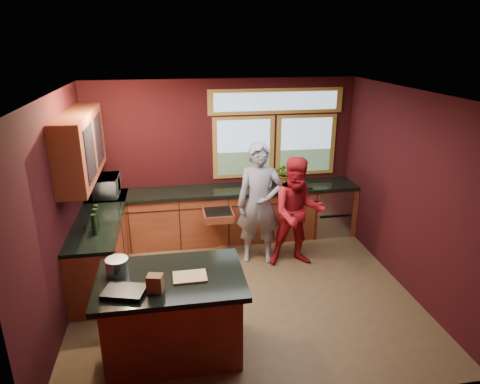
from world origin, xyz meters
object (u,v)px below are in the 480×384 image
object	(u,v)px
person_red	(298,213)
cutting_board	(190,277)
stock_pot	(117,267)
island	(173,314)
person_grey	(259,204)

from	to	relation	value
person_red	cutting_board	bearing A→B (deg)	-129.87
person_red	cutting_board	world-z (taller)	person_red
cutting_board	stock_pot	bearing A→B (deg)	165.07
person_red	cutting_board	distance (m)	2.43
person_red	stock_pot	size ratio (longest dim) A/B	7.10
stock_pot	cutting_board	bearing A→B (deg)	-14.93
island	stock_pot	bearing A→B (deg)	164.74
island	person_red	world-z (taller)	person_red
island	cutting_board	xyz separation A→B (m)	(0.20, -0.05, 0.48)
person_grey	cutting_board	distance (m)	2.26
island	stock_pot	xyz separation A→B (m)	(-0.55, 0.15, 0.56)
person_grey	person_red	distance (m)	0.59
island	person_red	bearing A→B (deg)	41.47
person_grey	stock_pot	bearing A→B (deg)	-125.64
person_red	island	bearing A→B (deg)	-133.88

